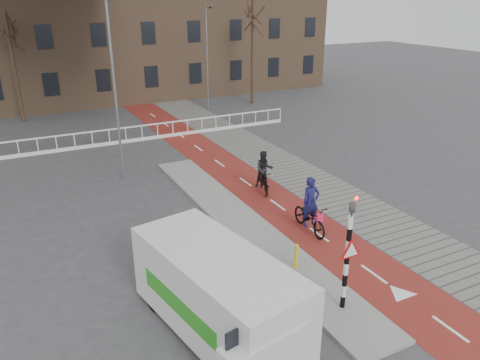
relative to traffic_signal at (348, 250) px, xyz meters
name	(u,v)px	position (x,y,z in m)	size (l,w,h in m)	color
ground	(318,271)	(0.60, 2.02, -1.99)	(120.00, 120.00, 0.00)	#38383A
bike_lane	(228,169)	(2.10, 12.02, -1.98)	(2.50, 60.00, 0.01)	maroon
sidewalk	(274,161)	(4.90, 12.02, -1.98)	(3.00, 60.00, 0.01)	slate
curb_island	(243,224)	(-0.10, 6.02, -1.93)	(1.80, 16.00, 0.12)	gray
traffic_signal	(348,250)	(0.00, 0.00, 0.00)	(0.80, 0.80, 3.68)	black
bollard	(296,256)	(-0.02, 2.40, -1.46)	(0.12, 0.12, 0.81)	yellow
cyclist_near	(310,213)	(1.95, 4.47, -1.25)	(0.85, 2.16, 2.18)	black
cyclist_far	(264,175)	(2.29, 8.57, -1.18)	(1.05, 1.87, 1.94)	black
van	(218,292)	(-3.53, 0.87, -0.77)	(3.10, 5.70, 2.32)	silver
railing	(75,145)	(-4.40, 19.02, -1.68)	(28.00, 0.10, 0.99)	silver
townhouse_row	(59,3)	(-2.40, 34.02, 5.82)	(46.00, 10.00, 15.90)	#7F6047
tree_mid	(15,70)	(-6.65, 27.43, 1.65)	(0.26, 0.26, 7.28)	#302115
tree_right	(253,53)	(10.75, 25.34, 2.09)	(0.24, 0.24, 8.17)	#302115
streetlight_near	(115,94)	(-3.05, 13.14, 2.22)	(0.12, 0.12, 8.42)	slate
streetlight_right	(207,59)	(6.62, 24.98, 1.86)	(0.12, 0.12, 7.71)	slate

